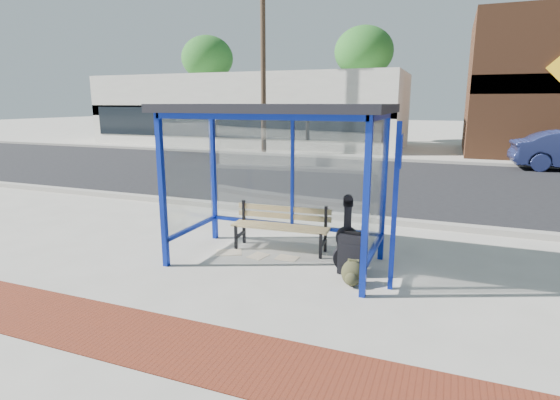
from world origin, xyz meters
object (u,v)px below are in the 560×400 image
at_px(guitar_bag, 347,245).
at_px(suitcase, 352,254).
at_px(backpack, 352,274).
at_px(bench, 281,224).

relative_size(guitar_bag, suitcase, 1.67).
xyz_separation_m(guitar_bag, backpack, (0.20, -0.52, -0.22)).
height_order(suitcase, backpack, suitcase).
distance_m(suitcase, backpack, 0.45).
bearing_deg(bench, suitcase, -28.76).
xyz_separation_m(bench, backpack, (1.44, -1.06, -0.27)).
xyz_separation_m(guitar_bag, suitcase, (0.10, -0.10, -0.10)).
height_order(bench, suitcase, bench).
bearing_deg(suitcase, backpack, -73.23).
distance_m(bench, backpack, 1.81).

